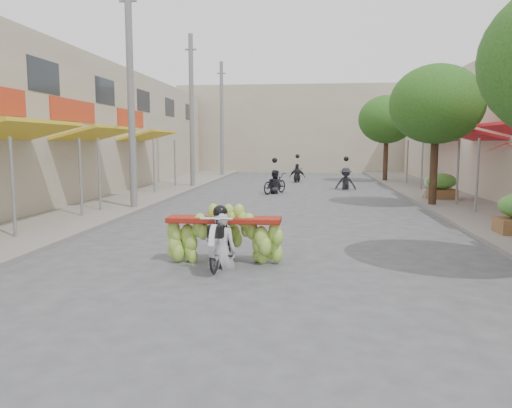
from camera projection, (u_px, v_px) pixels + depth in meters
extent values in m
plane|color=#545459|center=(229.00, 366.00, 5.41)|extent=(120.00, 120.00, 0.00)
cube|color=gray|center=(122.00, 199.00, 20.96)|extent=(4.00, 60.00, 0.12)
cube|color=gray|center=(468.00, 203.00, 19.45)|extent=(4.00, 60.00, 0.12)
cube|color=gold|center=(20.00, 130.00, 13.73)|extent=(1.77, 4.00, 0.53)
cylinder|color=slate|center=(13.00, 190.00, 12.05)|extent=(0.08, 0.08, 2.55)
cylinder|color=slate|center=(81.00, 179.00, 15.60)|extent=(0.08, 0.08, 2.55)
cube|color=gold|center=(97.00, 133.00, 18.67)|extent=(1.77, 4.00, 0.53)
cylinder|color=slate|center=(99.00, 176.00, 16.98)|extent=(0.08, 0.08, 2.55)
cylinder|color=slate|center=(136.00, 170.00, 20.54)|extent=(0.08, 0.08, 2.55)
cube|color=#BA3418|center=(74.00, 111.00, 18.66)|extent=(0.10, 3.50, 0.80)
cube|color=gold|center=(148.00, 136.00, 24.59)|extent=(1.77, 4.00, 0.53)
cylinder|color=slate|center=(154.00, 167.00, 22.90)|extent=(0.08, 0.08, 2.55)
cylinder|color=slate|center=(175.00, 164.00, 26.46)|extent=(0.08, 0.08, 2.55)
cube|color=#BA3418|center=(131.00, 118.00, 24.58)|extent=(0.10, 3.50, 0.80)
cube|color=#1E2328|center=(43.00, 76.00, 16.56)|extent=(0.08, 2.00, 1.10)
cube|color=#1E2328|center=(105.00, 91.00, 21.50)|extent=(0.08, 2.00, 1.10)
cube|color=#1E2328|center=(143.00, 101.00, 26.43)|extent=(0.08, 2.00, 1.10)
cube|color=#1E2328|center=(169.00, 108.00, 31.36)|extent=(0.08, 2.00, 1.10)
cube|color=#1E2328|center=(189.00, 112.00, 36.30)|extent=(0.08, 2.00, 1.10)
cylinder|color=slate|center=(477.00, 177.00, 16.32)|extent=(0.08, 0.08, 2.55)
cube|color=red|center=(467.00, 134.00, 20.10)|extent=(1.77, 4.20, 0.53)
cylinder|color=slate|center=(458.00, 173.00, 18.49)|extent=(0.08, 0.08, 2.55)
cylinder|color=slate|center=(433.00, 168.00, 22.24)|extent=(0.08, 0.08, 2.55)
cube|color=red|center=(431.00, 136.00, 26.02)|extent=(1.77, 4.20, 0.53)
cylinder|color=slate|center=(422.00, 166.00, 24.41)|extent=(0.08, 0.08, 2.55)
cylinder|color=slate|center=(407.00, 163.00, 28.16)|extent=(0.08, 0.08, 2.55)
cube|color=tan|center=(301.00, 130.00, 42.48)|extent=(20.00, 6.00, 7.00)
cylinder|color=slate|center=(131.00, 97.00, 17.34)|extent=(0.24, 0.24, 8.00)
cube|color=slate|center=(128.00, 1.00, 16.95)|extent=(0.60, 0.08, 0.08)
cylinder|color=slate|center=(192.00, 112.00, 26.22)|extent=(0.24, 0.24, 8.00)
cube|color=slate|center=(191.00, 50.00, 25.83)|extent=(0.60, 0.08, 0.08)
cylinder|color=slate|center=(222.00, 120.00, 35.10)|extent=(0.24, 0.24, 8.00)
cube|color=slate|center=(221.00, 73.00, 34.71)|extent=(0.60, 0.08, 0.08)
cylinder|color=#3A2719|center=(434.00, 165.00, 18.45)|extent=(0.28, 0.28, 3.20)
ellipsoid|color=#2A5B1A|center=(436.00, 104.00, 18.18)|extent=(3.40, 3.40, 2.90)
cylinder|color=#3A2719|center=(386.00, 156.00, 30.29)|extent=(0.28, 0.28, 3.20)
ellipsoid|color=#2A5B1A|center=(387.00, 119.00, 30.02)|extent=(3.40, 3.40, 2.90)
cube|color=brown|center=(441.00, 192.00, 20.49)|extent=(1.20, 0.80, 0.50)
ellipsoid|color=#529A3A|center=(441.00, 178.00, 20.42)|extent=(1.20, 0.88, 0.66)
imported|color=black|center=(221.00, 240.00, 9.63)|extent=(0.61, 1.87, 1.09)
cylinder|color=silver|center=(215.00, 242.00, 8.98)|extent=(0.10, 0.66, 0.66)
cube|color=black|center=(216.00, 232.00, 9.06)|extent=(0.28, 0.22, 0.22)
cylinder|color=silver|center=(217.00, 219.00, 9.13)|extent=(0.60, 0.05, 0.05)
cube|color=maroon|center=(224.00, 220.00, 9.94)|extent=(2.26, 0.55, 0.10)
imported|color=silver|center=(221.00, 210.00, 9.51)|extent=(0.59, 0.44, 1.64)
sphere|color=black|center=(220.00, 169.00, 9.39)|extent=(0.28, 0.28, 0.28)
imported|color=silver|center=(430.00, 178.00, 20.57)|extent=(0.95, 0.72, 1.71)
imported|color=black|center=(275.00, 184.00, 23.59)|extent=(1.38, 1.81, 0.96)
imported|color=#24242B|center=(275.00, 170.00, 23.51)|extent=(0.93, 0.80, 1.65)
sphere|color=black|center=(275.00, 160.00, 23.46)|extent=(0.26, 0.26, 0.26)
imported|color=black|center=(346.00, 181.00, 25.67)|extent=(0.50, 1.52, 0.88)
imported|color=#24242B|center=(346.00, 168.00, 25.59)|extent=(1.08, 0.60, 1.65)
sphere|color=black|center=(346.00, 159.00, 25.54)|extent=(0.26, 0.26, 0.26)
imported|color=black|center=(297.00, 175.00, 30.49)|extent=(0.68, 1.52, 0.83)
imported|color=#24242B|center=(297.00, 164.00, 30.40)|extent=(1.01, 0.63, 1.65)
sphere|color=black|center=(297.00, 156.00, 30.35)|extent=(0.26, 0.26, 0.26)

